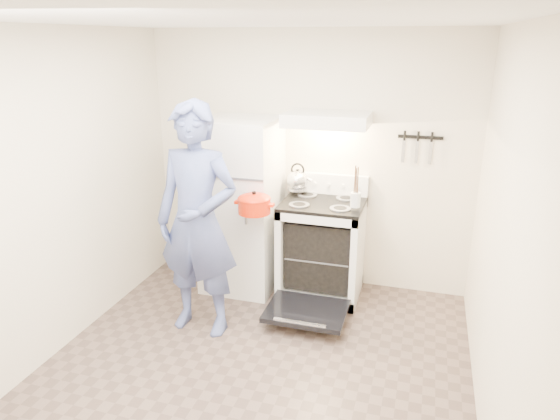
% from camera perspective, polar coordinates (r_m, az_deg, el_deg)
% --- Properties ---
extents(floor, '(3.60, 3.60, 0.00)m').
position_cam_1_polar(floor, '(3.92, -3.67, -18.80)').
color(floor, brown).
rests_on(floor, ground).
extents(back_wall, '(3.20, 0.02, 2.50)m').
position_cam_1_polar(back_wall, '(4.96, 3.21, 5.57)').
color(back_wall, beige).
rests_on(back_wall, ground).
extents(refrigerator, '(0.70, 0.70, 1.70)m').
position_cam_1_polar(refrigerator, '(4.91, -4.44, 0.56)').
color(refrigerator, silver).
rests_on(refrigerator, floor).
extents(stove_body, '(0.76, 0.65, 0.92)m').
position_cam_1_polar(stove_body, '(4.86, 4.78, -4.59)').
color(stove_body, silver).
rests_on(stove_body, floor).
extents(cooktop, '(0.76, 0.65, 0.03)m').
position_cam_1_polar(cooktop, '(4.69, 4.94, 0.74)').
color(cooktop, black).
rests_on(cooktop, stove_body).
extents(backsplash, '(0.76, 0.07, 0.20)m').
position_cam_1_polar(backsplash, '(4.92, 5.66, 3.01)').
color(backsplash, silver).
rests_on(backsplash, cooktop).
extents(oven_door, '(0.70, 0.54, 0.04)m').
position_cam_1_polar(oven_door, '(4.49, 3.05, -11.44)').
color(oven_door, black).
rests_on(oven_door, floor).
extents(oven_rack, '(0.60, 0.52, 0.01)m').
position_cam_1_polar(oven_rack, '(4.87, 4.78, -4.80)').
color(oven_rack, gray).
rests_on(oven_rack, stove_body).
extents(range_hood, '(0.76, 0.50, 0.12)m').
position_cam_1_polar(range_hood, '(4.58, 5.41, 10.28)').
color(range_hood, silver).
rests_on(range_hood, back_wall).
extents(knife_strip, '(0.40, 0.02, 0.03)m').
position_cam_1_polar(knife_strip, '(4.75, 15.76, 8.02)').
color(knife_strip, black).
rests_on(knife_strip, back_wall).
extents(pizza_stone, '(0.32, 0.32, 0.02)m').
position_cam_1_polar(pizza_stone, '(4.81, 5.59, -4.94)').
color(pizza_stone, '#876546').
rests_on(pizza_stone, oven_rack).
extents(tea_kettle, '(0.25, 0.21, 0.31)m').
position_cam_1_polar(tea_kettle, '(4.89, 2.02, 3.61)').
color(tea_kettle, silver).
rests_on(tea_kettle, cooktop).
extents(utensil_jar, '(0.09, 0.09, 0.13)m').
position_cam_1_polar(utensil_jar, '(4.47, 8.62, 1.16)').
color(utensil_jar, silver).
rests_on(utensil_jar, cooktop).
extents(person, '(0.73, 0.50, 1.96)m').
position_cam_1_polar(person, '(4.13, -9.41, -1.31)').
color(person, '#354575').
rests_on(person, floor).
extents(dutch_oven, '(0.35, 0.28, 0.23)m').
position_cam_1_polar(dutch_oven, '(4.33, -2.96, 0.50)').
color(dutch_oven, red).
rests_on(dutch_oven, person).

